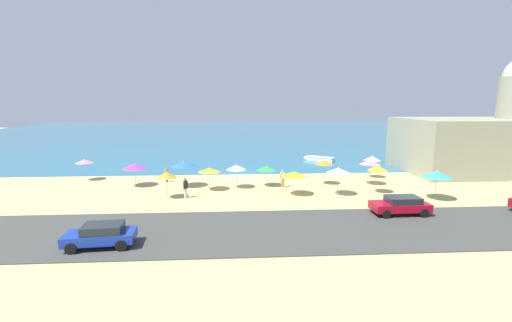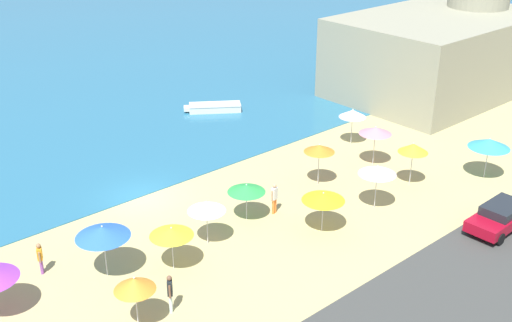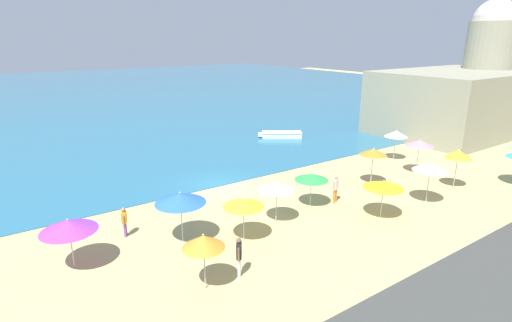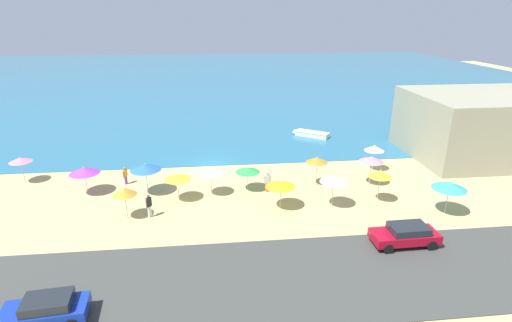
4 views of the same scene
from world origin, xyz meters
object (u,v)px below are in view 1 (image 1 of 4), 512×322
object	(u,v)px
beach_umbrella_12	(184,164)
bather_1	(283,177)
beach_umbrella_7	(209,170)
beach_umbrella_11	(338,170)
beach_umbrella_5	(324,162)
beach_umbrella_13	(372,158)
beach_umbrella_6	(135,166)
beach_umbrella_2	(236,167)
beach_umbrella_3	(84,161)
harbor_fortress	(486,138)
parked_car_2	(401,205)
beach_umbrella_10	(294,174)
bather_0	(186,187)
parked_car_1	(101,235)
bather_2	(166,174)
beach_umbrella_9	(378,168)
beach_umbrella_8	(167,175)
skiff_nearshore	(320,159)
beach_umbrella_0	(437,174)
beach_umbrella_4	(370,162)
beach_umbrella_1	(267,168)

from	to	relation	value
beach_umbrella_12	bather_1	size ratio (longest dim) A/B	1.49
beach_umbrella_7	beach_umbrella_11	world-z (taller)	beach_umbrella_11
beach_umbrella_5	beach_umbrella_13	distance (m)	6.78
beach_umbrella_5	beach_umbrella_6	world-z (taller)	beach_umbrella_5
beach_umbrella_2	beach_umbrella_3	size ratio (longest dim) A/B	1.01
beach_umbrella_6	harbor_fortress	distance (m)	40.96
parked_car_2	beach_umbrella_10	bearing A→B (deg)	139.62
beach_umbrella_3	bather_0	size ratio (longest dim) A/B	1.32
beach_umbrella_7	beach_umbrella_10	xyz separation A→B (m)	(7.79, -2.21, -0.01)
beach_umbrella_11	parked_car_2	world-z (taller)	beach_umbrella_11
beach_umbrella_2	beach_umbrella_3	world-z (taller)	beach_umbrella_2
beach_umbrella_13	harbor_fortress	size ratio (longest dim) A/B	0.15
beach_umbrella_3	beach_umbrella_11	xyz separation A→B (m)	(25.48, -7.53, 0.20)
bather_0	parked_car_1	size ratio (longest dim) A/B	0.44
beach_umbrella_10	beach_umbrella_12	world-z (taller)	beach_umbrella_12
beach_umbrella_10	bather_2	bearing A→B (deg)	154.70
beach_umbrella_2	bather_2	bearing A→B (deg)	157.77
beach_umbrella_9	beach_umbrella_10	world-z (taller)	beach_umbrella_9
bather_0	bather_2	world-z (taller)	bather_0
beach_umbrella_8	bather_1	size ratio (longest dim) A/B	1.38
skiff_nearshore	beach_umbrella_9	bearing A→B (deg)	-86.87
beach_umbrella_5	beach_umbrella_11	xyz separation A→B (m)	(0.23, -4.10, -0.03)
beach_umbrella_11	harbor_fortress	xyz separation A→B (m)	(21.22, 9.86, 1.83)
beach_umbrella_2	beach_umbrella_0	bearing A→B (deg)	-16.54
beach_umbrella_2	parked_car_2	size ratio (longest dim) A/B	0.56
beach_umbrella_0	beach_umbrella_9	world-z (taller)	beach_umbrella_9
beach_umbrella_0	beach_umbrella_6	world-z (taller)	beach_umbrella_0
beach_umbrella_0	beach_umbrella_4	distance (m)	6.75
beach_umbrella_3	bather_2	xyz separation A→B (m)	(8.91, -1.34, -1.23)
bather_2	beach_umbrella_13	bearing A→B (deg)	1.78
beach_umbrella_13	parked_car_2	size ratio (longest dim) A/B	0.60
beach_umbrella_11	bather_1	size ratio (longest dim) A/B	1.46
beach_umbrella_1	beach_umbrella_5	distance (m)	5.94
beach_umbrella_3	beach_umbrella_12	world-z (taller)	beach_umbrella_12
beach_umbrella_8	beach_umbrella_10	xyz separation A→B (m)	(11.31, 0.36, -0.15)
beach_umbrella_2	bather_0	world-z (taller)	beach_umbrella_2
beach_umbrella_3	beach_umbrella_7	bearing A→B (deg)	-20.33
beach_umbrella_5	beach_umbrella_10	size ratio (longest dim) A/B	1.17
beach_umbrella_12	bather_0	world-z (taller)	beach_umbrella_12
beach_umbrella_3	beach_umbrella_6	distance (m)	6.82
beach_umbrella_7	beach_umbrella_13	size ratio (longest dim) A/B	0.88
beach_umbrella_9	beach_umbrella_13	xyz separation A→B (m)	(2.12, 6.44, -0.17)
beach_umbrella_10	parked_car_2	size ratio (longest dim) A/B	0.53
beach_umbrella_8	harbor_fortress	distance (m)	37.89
beach_umbrella_12	skiff_nearshore	xyz separation A→B (m)	(17.25, 14.11, -1.99)
beach_umbrella_1	beach_umbrella_10	distance (m)	4.11
beach_umbrella_0	beach_umbrella_13	distance (m)	9.09
bather_2	harbor_fortress	xyz separation A→B (m)	(37.78, 3.67, 3.26)
beach_umbrella_9	beach_umbrella_13	bearing A→B (deg)	71.75
beach_umbrella_6	beach_umbrella_13	size ratio (longest dim) A/B	0.95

